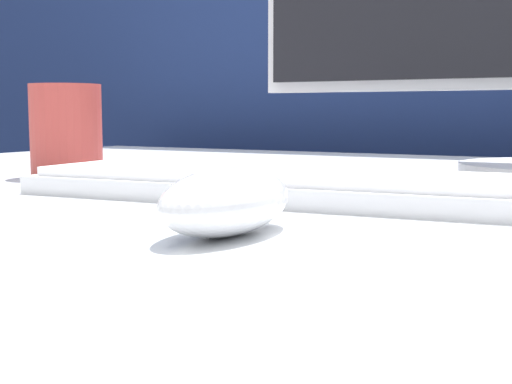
{
  "coord_description": "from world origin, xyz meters",
  "views": [
    {
      "loc": [
        0.16,
        -0.63,
        0.81
      ],
      "look_at": [
        -0.06,
        -0.24,
        0.76
      ],
      "focal_mm": 50.0,
      "sensor_mm": 36.0,
      "label": 1
    }
  ],
  "objects": [
    {
      "name": "computer_mouse_near",
      "position": [
        -0.06,
        -0.28,
        0.75
      ],
      "size": [
        0.06,
        0.12,
        0.04
      ],
      "rotation": [
        0.0,
        0.0,
        0.01
      ],
      "color": "silver",
      "rests_on": "desk"
    },
    {
      "name": "keyboard",
      "position": [
        -0.11,
        -0.11,
        0.75
      ],
      "size": [
        0.45,
        0.16,
        0.02
      ],
      "rotation": [
        0.0,
        0.0,
        0.07
      ],
      "color": "silver",
      "rests_on": "desk"
    },
    {
      "name": "mug",
      "position": [
        -0.41,
        -0.04,
        0.79
      ],
      "size": [
        0.08,
        0.08,
        0.1
      ],
      "color": "#A33833",
      "rests_on": "desk"
    }
  ]
}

